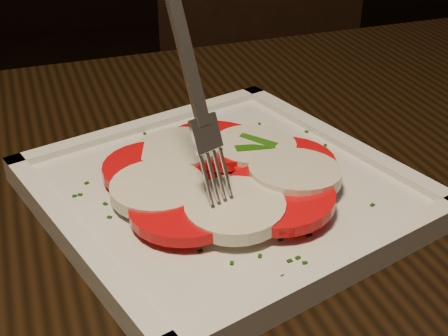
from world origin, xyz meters
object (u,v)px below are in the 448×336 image
at_px(chair, 269,85).
at_px(plate, 224,193).
at_px(table, 314,316).
at_px(fork, 179,57).

xyz_separation_m(chair, plate, (-0.25, -0.71, 0.22)).
distance_m(table, fork, 0.25).
height_order(table, fork, fork).
height_order(table, plate, plate).
relative_size(table, fork, 7.01).
distance_m(plate, fork, 0.13).
bearing_deg(table, fork, 164.95).
height_order(chair, fork, fork).
distance_m(chair, plate, 0.79).
xyz_separation_m(plate, fork, (-0.03, -0.01, 0.12)).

